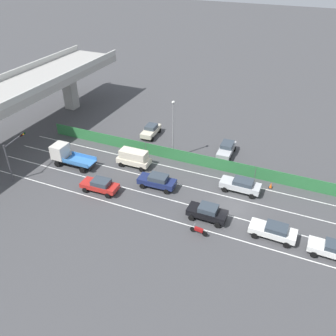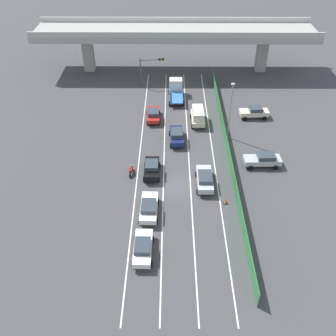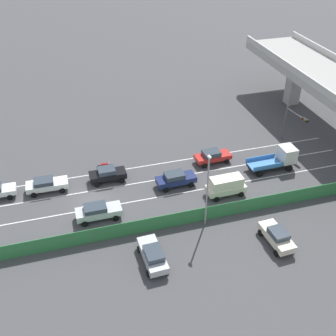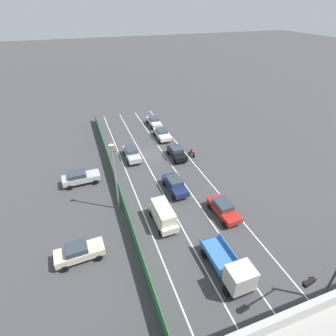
% 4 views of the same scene
% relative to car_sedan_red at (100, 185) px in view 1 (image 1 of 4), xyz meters
% --- Properties ---
extents(ground_plane, '(300.00, 300.00, 0.00)m').
position_rel_car_sedan_red_xyz_m(ground_plane, '(3.36, -15.37, -0.90)').
color(ground_plane, '#424244').
extents(lane_line_left_edge, '(0.14, 49.54, 0.01)m').
position_rel_car_sedan_red_xyz_m(lane_line_left_edge, '(-1.47, -8.60, -0.89)').
color(lane_line_left_edge, silver).
rests_on(lane_line_left_edge, ground).
extents(lane_line_mid_left, '(0.14, 49.54, 0.01)m').
position_rel_car_sedan_red_xyz_m(lane_line_mid_left, '(1.75, -8.60, -0.89)').
color(lane_line_mid_left, silver).
rests_on(lane_line_mid_left, ground).
extents(lane_line_mid_right, '(0.14, 49.54, 0.01)m').
position_rel_car_sedan_red_xyz_m(lane_line_mid_right, '(4.97, -8.60, -0.89)').
color(lane_line_mid_right, silver).
rests_on(lane_line_mid_right, ground).
extents(lane_line_right_edge, '(0.14, 49.54, 0.01)m').
position_rel_car_sedan_red_xyz_m(lane_line_right_edge, '(8.19, -8.60, -0.89)').
color(lane_line_right_edge, silver).
rests_on(lane_line_right_edge, ground).
extents(green_fence, '(0.10, 45.64, 1.70)m').
position_rel_car_sedan_red_xyz_m(green_fence, '(10.04, -8.60, -0.05)').
color(green_fence, '#2D753D').
rests_on(green_fence, ground).
extents(car_sedan_red, '(2.16, 4.54, 1.62)m').
position_rel_car_sedan_red_xyz_m(car_sedan_red, '(0.00, 0.00, 0.00)').
color(car_sedan_red, red).
rests_on(car_sedan_red, ground).
extents(car_sedan_navy, '(2.14, 4.61, 1.72)m').
position_rel_car_sedan_red_xyz_m(car_sedan_navy, '(3.42, -5.83, 0.05)').
color(car_sedan_navy, navy).
rests_on(car_sedan_navy, ground).
extents(car_sedan_black, '(2.00, 4.22, 1.72)m').
position_rel_car_sedan_red_xyz_m(car_sedan_black, '(0.30, -13.14, 0.05)').
color(car_sedan_black, black).
rests_on(car_sedan_black, ground).
extents(car_sedan_white, '(1.99, 4.51, 1.55)m').
position_rel_car_sedan_red_xyz_m(car_sedan_white, '(-0.06, -25.63, -0.02)').
color(car_sedan_white, white).
rests_on(car_sedan_white, ground).
extents(car_van_cream, '(2.10, 4.41, 2.25)m').
position_rel_car_sedan_red_xyz_m(car_van_cream, '(6.58, -0.97, 0.37)').
color(car_van_cream, beige).
rests_on(car_van_cream, ground).
extents(car_hatchback_white, '(2.09, 4.62, 1.56)m').
position_rel_car_sedan_red_xyz_m(car_hatchback_white, '(0.28, -20.05, -0.01)').
color(car_hatchback_white, silver).
rests_on(car_hatchback_white, ground).
extents(car_sedan_silver, '(2.02, 4.70, 1.66)m').
position_rel_car_sedan_red_xyz_m(car_sedan_silver, '(6.62, -15.19, 0.04)').
color(car_sedan_silver, '#B7BABC').
rests_on(car_sedan_silver, ground).
extents(flatbed_truck_blue, '(2.42, 5.81, 2.71)m').
position_rel_car_sedan_red_xyz_m(flatbed_truck_blue, '(3.43, 7.39, 0.49)').
color(flatbed_truck_blue, black).
rests_on(flatbed_truck_blue, ground).
extents(motorcycle, '(0.60, 1.95, 0.93)m').
position_rel_car_sedan_red_xyz_m(motorcycle, '(-2.25, -13.11, -0.44)').
color(motorcycle, black).
rests_on(motorcycle, ground).
extents(parked_wagon_silver, '(4.68, 2.13, 1.72)m').
position_rel_car_sedan_red_xyz_m(parked_wagon_silver, '(14.18, -11.32, 0.05)').
color(parked_wagon_silver, '#B2B5B7').
rests_on(parked_wagon_silver, ground).
extents(parked_sedan_cream, '(4.40, 2.11, 1.71)m').
position_rel_car_sedan_red_xyz_m(parked_sedan_cream, '(15.15, 0.70, 0.04)').
color(parked_sedan_cream, beige).
rests_on(parked_sedan_cream, ground).
extents(traffic_light, '(4.09, 0.81, 5.01)m').
position_rel_car_sedan_red_xyz_m(traffic_light, '(-0.99, 11.33, 2.72)').
color(traffic_light, '#47474C').
rests_on(traffic_light, ground).
extents(street_lamp, '(0.60, 0.36, 8.24)m').
position_rel_car_sedan_red_xyz_m(street_lamp, '(10.53, -4.86, 4.02)').
color(street_lamp, gray).
rests_on(street_lamp, ground).
extents(traffic_cone, '(0.47, 0.47, 0.71)m').
position_rel_car_sedan_red_xyz_m(traffic_cone, '(8.77, -18.39, -0.56)').
color(traffic_cone, orange).
rests_on(traffic_cone, ground).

